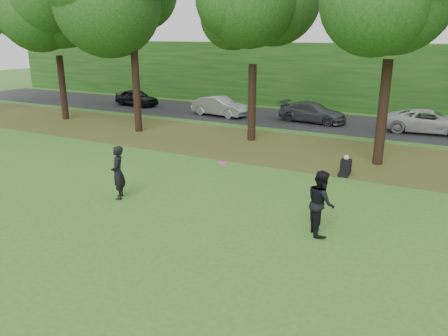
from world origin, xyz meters
name	(u,v)px	position (x,y,z in m)	size (l,w,h in m)	color
ground	(133,263)	(0.00, 0.00, 0.00)	(120.00, 120.00, 0.00)	#365D1D
leaf_litter	(298,150)	(0.00, 13.00, 0.01)	(60.00, 7.00, 0.01)	#4E3E1B
street	(337,123)	(0.00, 21.00, 0.01)	(70.00, 7.00, 0.02)	black
far_hedge	(359,77)	(0.00, 27.00, 2.50)	(70.00, 3.00, 5.00)	#133E11
player_left	(118,173)	(-3.43, 3.49, 0.96)	(0.70, 0.46, 1.92)	black
player_right	(321,203)	(3.72, 4.00, 0.97)	(0.94, 0.73, 1.93)	black
parked_cars	(335,114)	(-0.04, 20.35, 0.68)	(38.45, 3.21, 1.38)	black
frisbee	(223,163)	(0.46, 4.07, 1.69)	(0.34, 0.33, 0.06)	#FF15B0
seated_person	(345,167)	(3.07, 10.04, 0.31)	(0.43, 0.74, 0.83)	black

